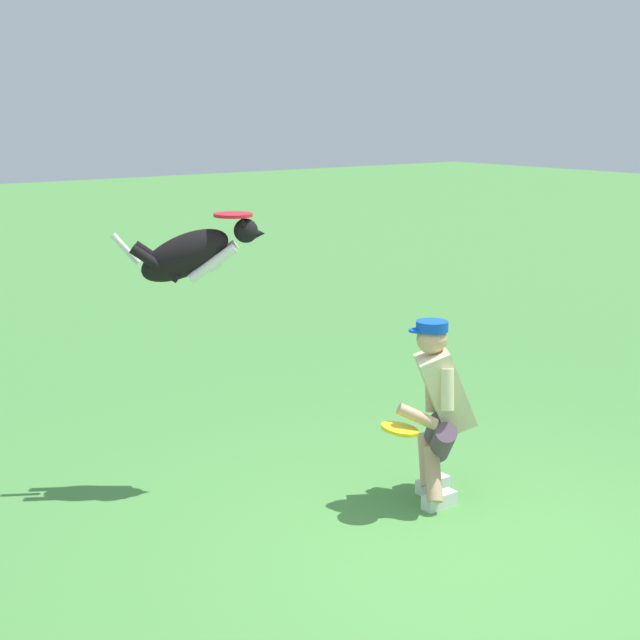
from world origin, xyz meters
TOP-DOWN VIEW (x-y plane):
  - ground_plane at (0.00, 0.00)m, footprint 60.00×60.00m
  - person at (-0.47, -0.80)m, footprint 0.71×0.61m
  - dog at (0.74, -2.05)m, footprint 0.93×0.67m
  - frisbee_flying at (0.50, -1.88)m, footprint 0.35×0.35m
  - frisbee_held at (-0.09, -0.77)m, footprint 0.36×0.37m

SIDE VIEW (x-z plane):
  - ground_plane at x=0.00m, z-range 0.00..0.00m
  - frisbee_held at x=-0.09m, z-range 0.57..0.65m
  - person at x=-0.47m, z-range 0.05..1.34m
  - dog at x=0.74m, z-range 1.44..1.98m
  - frisbee_flying at x=0.50m, z-range 1.97..2.00m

